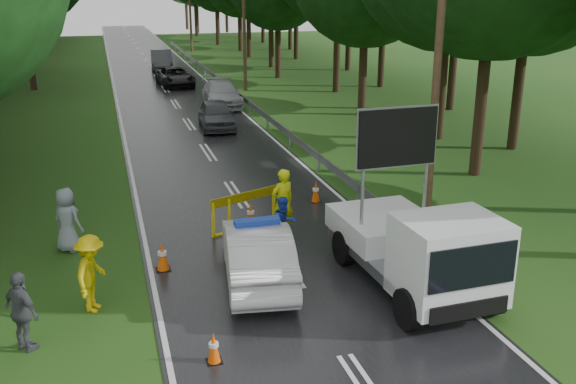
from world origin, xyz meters
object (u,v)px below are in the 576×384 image
object	(u,v)px
officer	(283,202)
queue_car_second	(222,94)
police_sedan	(257,253)
queue_car_first	(216,115)
work_truck	(419,247)
barrier	(252,200)
queue_car_third	(175,77)
queue_car_fourth	(161,60)
civilian	(284,224)

from	to	relation	value
officer	queue_car_second	distance (m)	20.82
police_sedan	queue_car_second	world-z (taller)	police_sedan
officer	queue_car_first	bearing A→B (deg)	-111.88
work_truck	barrier	bearing A→B (deg)	116.35
queue_car_third	queue_car_fourth	bearing A→B (deg)	85.94
civilian	queue_car_first	bearing A→B (deg)	67.01
work_truck	queue_car_second	distance (m)	25.06
queue_car_third	queue_car_second	bearing A→B (deg)	-82.49
officer	queue_car_fourth	size ratio (longest dim) A/B	0.41
police_sedan	work_truck	size ratio (longest dim) A/B	0.86
barrier	queue_car_third	distance (m)	28.37
officer	barrier	bearing A→B (deg)	-67.16
civilian	queue_car_first	xyz separation A→B (m)	(0.94, 15.88, -0.08)
officer	work_truck	bearing A→B (deg)	96.29
police_sedan	queue_car_third	world-z (taller)	police_sedan
queue_car_fourth	barrier	bearing A→B (deg)	-87.81
queue_car_first	queue_car_third	size ratio (longest dim) A/B	0.86
police_sedan	barrier	distance (m)	3.59
police_sedan	queue_car_fourth	bearing A→B (deg)	-84.44
barrier	officer	xyz separation A→B (m)	(0.73, -0.81, 0.12)
police_sedan	queue_car_second	bearing A→B (deg)	-90.53
work_truck	civilian	xyz separation A→B (m)	(-2.36, 3.18, -0.35)
work_truck	queue_car_third	bearing A→B (deg)	90.81
barrier	work_truck	bearing A→B (deg)	-83.39
officer	queue_car_second	size ratio (longest dim) A/B	0.40
civilian	queue_car_second	size ratio (longest dim) A/B	0.31
queue_car_fourth	queue_car_first	bearing A→B (deg)	-85.34
officer	queue_car_second	world-z (taller)	officer
police_sedan	officer	world-z (taller)	officer
queue_car_second	queue_car_fourth	xyz separation A→B (m)	(-1.80, 17.91, 0.08)
officer	queue_car_third	size ratio (longest dim) A/B	0.42
police_sedan	civilian	size ratio (longest dim) A/B	2.95
queue_car_first	queue_car_fourth	xyz separation A→B (m)	(-0.42, 23.91, 0.11)
work_truck	officer	size ratio (longest dim) A/B	2.67
barrier	officer	distance (m)	1.09
queue_car_first	queue_car_second	bearing A→B (deg)	80.70
police_sedan	work_truck	distance (m)	3.87
queue_car_third	queue_car_first	bearing A→B (deg)	-92.77
work_truck	queue_car_third	xyz separation A→B (m)	(-1.80, 33.50, -0.47)
queue_car_third	officer	bearing A→B (deg)	-94.83
officer	civilian	distance (m)	1.21
civilian	barrier	bearing A→B (deg)	83.20
work_truck	civilian	size ratio (longest dim) A/B	3.42
queue_car_fourth	police_sedan	bearing A→B (deg)	-88.62
queue_car_first	police_sedan	bearing A→B (deg)	-93.11
queue_car_first	queue_car_second	world-z (taller)	queue_car_second
barrier	queue_car_fourth	bearing A→B (deg)	66.52
barrier	queue_car_first	size ratio (longest dim) A/B	0.64
police_sedan	civilian	bearing A→B (deg)	-117.94
queue_car_first	officer	bearing A→B (deg)	-88.93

